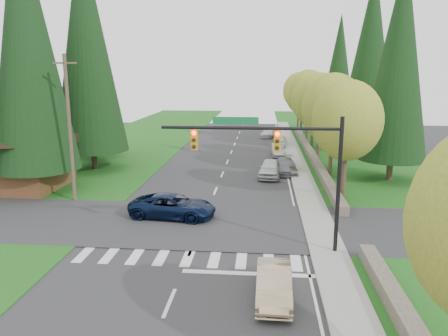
# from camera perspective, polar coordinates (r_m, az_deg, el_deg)

# --- Properties ---
(ground) EXTENTS (120.00, 120.00, 0.00)m
(ground) POSITION_cam_1_polar(r_m,az_deg,el_deg) (18.82, -6.48, -15.59)
(ground) COLOR #28282B
(ground) RESTS_ON ground
(grass_east) EXTENTS (14.00, 110.00, 0.06)m
(grass_east) POSITION_cam_1_polar(r_m,az_deg,el_deg) (38.49, 19.27, -1.49)
(grass_east) COLOR #195416
(grass_east) RESTS_ON ground
(grass_west) EXTENTS (14.00, 110.00, 0.06)m
(grass_west) POSITION_cam_1_polar(r_m,az_deg,el_deg) (40.80, -18.87, -0.70)
(grass_west) COLOR #195416
(grass_west) RESTS_ON ground
(cross_street) EXTENTS (120.00, 8.00, 0.10)m
(cross_street) POSITION_cam_1_polar(r_m,az_deg,el_deg) (26.05, -2.94, -7.38)
(cross_street) COLOR #28282B
(cross_street) RESTS_ON ground
(sidewalk_east) EXTENTS (1.80, 80.00, 0.13)m
(sidewalk_east) POSITION_cam_1_polar(r_m,az_deg,el_deg) (39.39, 9.95, -0.61)
(sidewalk_east) COLOR gray
(sidewalk_east) RESTS_ON ground
(curb_east) EXTENTS (0.20, 80.00, 0.13)m
(curb_east) POSITION_cam_1_polar(r_m,az_deg,el_deg) (39.32, 8.72, -0.59)
(curb_east) COLOR gray
(curb_east) RESTS_ON ground
(stone_wall_north) EXTENTS (0.70, 40.00, 0.70)m
(stone_wall_north) POSITION_cam_1_polar(r_m,az_deg,el_deg) (47.30, 11.24, 1.86)
(stone_wall_north) COLOR #4C4438
(stone_wall_north) RESTS_ON ground
(traffic_signal) EXTENTS (8.70, 0.37, 6.80)m
(traffic_signal) POSITION_cam_1_polar(r_m,az_deg,el_deg) (21.12, 7.38, 1.87)
(traffic_signal) COLOR black
(traffic_signal) RESTS_ON ground
(brown_building) EXTENTS (8.40, 8.40, 5.40)m
(brown_building) POSITION_cam_1_polar(r_m,az_deg,el_deg) (36.77, -25.19, 2.35)
(brown_building) COLOR #4C2D19
(brown_building) RESTS_ON ground
(utility_pole) EXTENTS (1.60, 0.24, 10.00)m
(utility_pole) POSITION_cam_1_polar(r_m,az_deg,el_deg) (31.33, -19.52, 4.97)
(utility_pole) COLOR #473828
(utility_pole) RESTS_ON ground
(decid_tree_0) EXTENTS (4.80, 4.80, 8.37)m
(decid_tree_0) POSITION_cam_1_polar(r_m,az_deg,el_deg) (30.95, 15.79, 5.99)
(decid_tree_0) COLOR #38281C
(decid_tree_0) RESTS_ON ground
(decid_tree_1) EXTENTS (5.20, 5.20, 8.80)m
(decid_tree_1) POSITION_cam_1_polar(r_m,az_deg,el_deg) (37.82, 14.05, 7.47)
(decid_tree_1) COLOR #38281C
(decid_tree_1) RESTS_ON ground
(decid_tree_2) EXTENTS (5.00, 5.00, 8.82)m
(decid_tree_2) POSITION_cam_1_polar(r_m,az_deg,el_deg) (44.70, 12.45, 8.42)
(decid_tree_2) COLOR #38281C
(decid_tree_2) RESTS_ON ground
(decid_tree_3) EXTENTS (5.00, 5.00, 8.55)m
(decid_tree_3) POSITION_cam_1_polar(r_m,az_deg,el_deg) (51.66, 11.59, 8.67)
(decid_tree_3) COLOR #38281C
(decid_tree_3) RESTS_ON ground
(decid_tree_4) EXTENTS (5.40, 5.40, 9.18)m
(decid_tree_4) POSITION_cam_1_polar(r_m,az_deg,el_deg) (58.61, 10.97, 9.50)
(decid_tree_4) COLOR #38281C
(decid_tree_4) RESTS_ON ground
(decid_tree_5) EXTENTS (4.80, 4.80, 8.30)m
(decid_tree_5) POSITION_cam_1_polar(r_m,az_deg,el_deg) (65.58, 10.17, 9.35)
(decid_tree_5) COLOR #38281C
(decid_tree_5) RESTS_ON ground
(decid_tree_6) EXTENTS (5.20, 5.20, 8.86)m
(decid_tree_6) POSITION_cam_1_polar(r_m,az_deg,el_deg) (72.54, 9.79, 9.90)
(decid_tree_6) COLOR #38281C
(decid_tree_6) RESTS_ON ground
(conifer_w_a) EXTENTS (6.12, 6.12, 19.80)m
(conifer_w_a) POSITION_cam_1_polar(r_m,az_deg,el_deg) (34.53, -24.27, 14.65)
(conifer_w_a) COLOR #38281C
(conifer_w_a) RESTS_ON ground
(conifer_w_b) EXTENTS (5.44, 5.44, 17.80)m
(conifer_w_b) POSITION_cam_1_polar(r_m,az_deg,el_deg) (39.44, -25.17, 12.69)
(conifer_w_b) COLOR #38281C
(conifer_w_b) RESTS_ON ground
(conifer_w_c) EXTENTS (6.46, 6.46, 20.80)m
(conifer_w_c) POSITION_cam_1_polar(r_m,az_deg,el_deg) (41.36, -17.53, 15.30)
(conifer_w_c) COLOR #38281C
(conifer_w_c) RESTS_ON ground
(conifer_w_e) EXTENTS (5.78, 5.78, 18.80)m
(conifer_w_e) POSITION_cam_1_polar(r_m,az_deg,el_deg) (47.62, -16.92, 13.67)
(conifer_w_e) COLOR #38281C
(conifer_w_e) RESTS_ON ground
(conifer_e_a) EXTENTS (5.44, 5.44, 17.80)m
(conifer_e_a) POSITION_cam_1_polar(r_m,az_deg,el_deg) (37.75, 21.86, 13.03)
(conifer_e_a) COLOR #38281C
(conifer_e_a) RESTS_ON ground
(conifer_e_b) EXTENTS (6.12, 6.12, 19.80)m
(conifer_e_b) POSITION_cam_1_polar(r_m,az_deg,el_deg) (51.59, 18.58, 13.99)
(conifer_e_b) COLOR #38281C
(conifer_e_b) RESTS_ON ground
(conifer_e_c) EXTENTS (5.10, 5.10, 16.80)m
(conifer_e_c) POSITION_cam_1_polar(r_m,az_deg,el_deg) (65.11, 14.78, 12.43)
(conifer_e_c) COLOR #38281C
(conifer_e_c) RESTS_ON ground
(sedan_champagne) EXTENTS (1.40, 3.92, 1.29)m
(sedan_champagne) POSITION_cam_1_polar(r_m,az_deg,el_deg) (17.92, 6.53, -14.80)
(sedan_champagne) COLOR #C9AF86
(sedan_champagne) RESTS_ON ground
(suv_navy) EXTENTS (5.54, 3.05, 1.47)m
(suv_navy) POSITION_cam_1_polar(r_m,az_deg,el_deg) (27.16, -6.69, -4.98)
(suv_navy) COLOR black
(suv_navy) RESTS_ON ground
(parked_car_a) EXTENTS (2.26, 4.62, 1.52)m
(parked_car_a) POSITION_cam_1_polar(r_m,az_deg,el_deg) (37.54, 6.07, -0.05)
(parked_car_a) COLOR silver
(parked_car_a) RESTS_ON ground
(parked_car_b) EXTENTS (2.01, 4.52, 1.29)m
(parked_car_b) POSITION_cam_1_polar(r_m,az_deg,el_deg) (39.17, 8.09, 0.25)
(parked_car_b) COLOR slate
(parked_car_b) RESTS_ON ground
(parked_car_c) EXTENTS (1.49, 3.90, 1.27)m
(parked_car_c) POSITION_cam_1_polar(r_m,az_deg,el_deg) (46.98, 7.09, 2.29)
(parked_car_c) COLOR #A6A6AA
(parked_car_c) RESTS_ON ground
(parked_car_d) EXTENTS (1.77, 3.90, 1.30)m
(parked_car_d) POSITION_cam_1_polar(r_m,az_deg,el_deg) (52.93, 7.36, 3.44)
(parked_car_d) COLOR silver
(parked_car_d) RESTS_ON ground
(parked_car_e) EXTENTS (2.24, 4.49, 1.25)m
(parked_car_e) POSITION_cam_1_polar(r_m,az_deg,el_deg) (60.91, 5.77, 4.63)
(parked_car_e) COLOR silver
(parked_car_e) RESTS_ON ground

